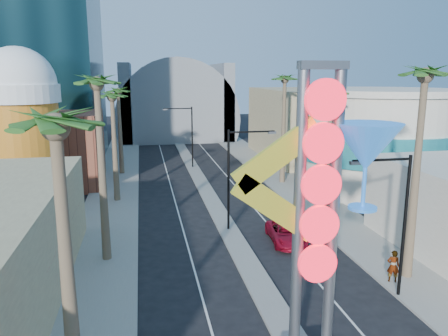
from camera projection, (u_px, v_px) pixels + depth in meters
sidewalk_west at (115, 188)px, 47.06m from camera, size 5.00×100.00×0.15m
sidewalk_east at (283, 180)px, 50.52m from camera, size 5.00×100.00×0.15m
median at (199, 178)px, 51.67m from camera, size 1.60×84.00×0.15m
brick_filler_west at (54, 149)px, 47.93m from camera, size 10.00×10.00×8.00m
filler_east at (299, 124)px, 63.16m from camera, size 10.00×20.00×10.00m
beer_mug at (22, 122)px, 39.25m from camera, size 7.00×7.00×14.50m
turquoise_building at (376, 140)px, 46.18m from camera, size 16.60×16.60×10.60m
canopy at (175, 116)px, 83.43m from camera, size 22.00×16.00×22.00m
neon_sign at (337, 202)px, 16.65m from camera, size 6.53×2.60×12.55m
streetlight_0 at (236, 170)px, 33.47m from camera, size 3.79×0.25×8.00m
streetlight_1 at (188, 131)px, 56.32m from camera, size 3.79×0.25×8.00m
streetlight_2 at (397, 214)px, 23.08m from camera, size 3.45×0.25×8.00m
palm_0 at (57, 146)px, 13.38m from camera, size 2.40×2.40×11.70m
palm_1 at (97, 95)px, 26.64m from camera, size 2.40×2.40×12.70m
palm_2 at (112, 103)px, 40.37m from camera, size 2.40×2.40×11.20m
palm_3 at (118, 96)px, 51.89m from camera, size 2.40×2.40×11.20m
palm_5 at (424, 89)px, 24.06m from camera, size 2.40×2.40×13.20m
palm_6 at (331, 101)px, 35.87m from camera, size 2.40×2.40×11.70m
palm_7 at (285, 86)px, 47.21m from camera, size 2.40×2.40×12.70m
red_pickup at (286, 233)px, 31.90m from camera, size 2.64×5.10×1.38m
pedestrian_a at (393, 266)px, 25.44m from camera, size 0.83×0.69×1.95m
pedestrian_b at (322, 212)px, 35.57m from camera, size 1.01×0.85×1.86m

